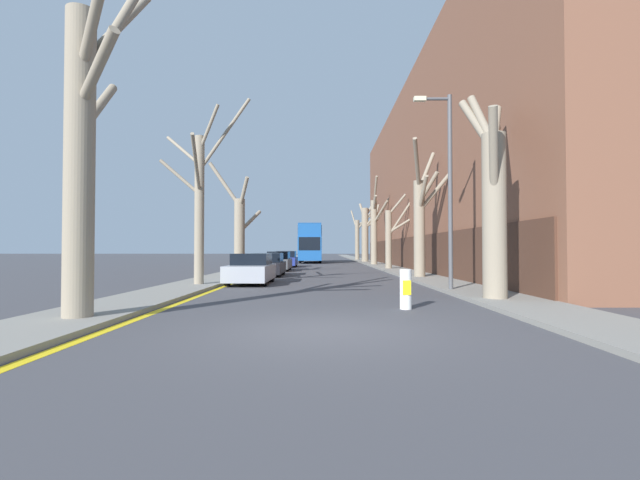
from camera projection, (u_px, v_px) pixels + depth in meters
name	position (u px, v px, depth m)	size (l,w,h in m)	color
ground_plane	(323.00, 330.00, 8.24)	(300.00, 300.00, 0.00)	#424247
sidewalk_left	(282.00, 261.00, 58.26)	(2.25, 120.00, 0.12)	gray
sidewalk_right	(363.00, 261.00, 58.19)	(2.25, 120.00, 0.12)	gray
building_facade_right	(462.00, 179.00, 35.35)	(10.08, 47.47, 14.90)	brown
kerb_line_stripe	(292.00, 261.00, 58.25)	(0.24, 120.00, 0.01)	yellow
street_tree_left_0	(85.00, 142.00, 9.34)	(1.73, 3.64, 8.47)	gray
street_tree_left_1	(199.00, 198.00, 17.98)	(4.14, 4.50, 8.13)	gray
street_tree_left_2	(239.00, 230.00, 27.15)	(3.13, 3.53, 7.17)	gray
street_tree_right_0	(493.00, 198.00, 12.85)	(1.92, 3.64, 6.53)	gray
street_tree_right_1	(421.00, 218.00, 22.88)	(2.71, 3.26, 7.08)	gray
street_tree_right_2	(390.00, 236.00, 32.83)	(2.12, 0.97, 5.81)	gray
street_tree_right_3	(375.00, 227.00, 41.94)	(2.05, 4.75, 8.50)	gray
street_tree_right_4	(366.00, 231.00, 51.97)	(3.13, 2.97, 8.06)	gray
street_tree_right_5	(358.00, 237.00, 61.63)	(3.84, 2.37, 7.34)	gray
double_decker_bus	(311.00, 241.00, 51.23)	(2.63, 10.23, 4.48)	#19519E
parked_car_0	(251.00, 269.00, 19.53)	(1.81, 4.19, 1.38)	#9EA3AD
parked_car_1	(267.00, 265.00, 25.24)	(1.88, 4.10, 1.35)	black
parked_car_2	(279.00, 261.00, 31.71)	(1.70, 4.54, 1.42)	#4C5156
parked_car_3	(286.00, 259.00, 38.29)	(1.85, 4.17, 1.43)	navy
lamp_post	(447.00, 181.00, 15.68)	(1.40, 0.20, 7.27)	#4C4F54
traffic_bollard	(406.00, 289.00, 11.20)	(0.31, 0.32, 1.05)	white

